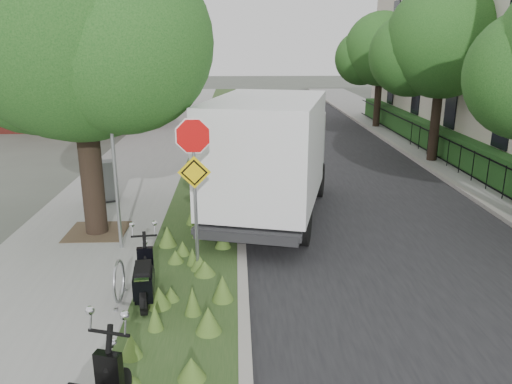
% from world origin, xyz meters
% --- Properties ---
extents(ground, '(120.00, 120.00, 0.00)m').
position_xyz_m(ground, '(0.00, 0.00, 0.00)').
color(ground, '#4C5147').
rests_on(ground, ground).
extents(sidewalk_near, '(3.50, 60.00, 0.12)m').
position_xyz_m(sidewalk_near, '(-4.25, 10.00, 0.06)').
color(sidewalk_near, gray).
rests_on(sidewalk_near, ground).
extents(verge, '(2.00, 60.00, 0.12)m').
position_xyz_m(verge, '(-1.50, 10.00, 0.06)').
color(verge, '#27431C').
rests_on(verge, ground).
extents(kerb_near, '(0.20, 60.00, 0.13)m').
position_xyz_m(kerb_near, '(-0.50, 10.00, 0.07)').
color(kerb_near, '#9E9991').
rests_on(kerb_near, ground).
extents(road, '(7.00, 60.00, 0.01)m').
position_xyz_m(road, '(3.00, 10.00, 0.01)').
color(road, black).
rests_on(road, ground).
extents(kerb_far, '(0.20, 60.00, 0.13)m').
position_xyz_m(kerb_far, '(6.50, 10.00, 0.07)').
color(kerb_far, '#9E9991').
rests_on(kerb_far, ground).
extents(footpath_far, '(3.20, 60.00, 0.12)m').
position_xyz_m(footpath_far, '(8.20, 10.00, 0.06)').
color(footpath_far, gray).
rests_on(footpath_far, ground).
extents(street_tree_main, '(6.21, 5.54, 7.66)m').
position_xyz_m(street_tree_main, '(-4.08, 2.86, 4.80)').
color(street_tree_main, black).
rests_on(street_tree_main, ground).
extents(bare_post, '(0.08, 0.08, 4.00)m').
position_xyz_m(bare_post, '(-3.20, 1.80, 2.12)').
color(bare_post, '#A5A8AD').
rests_on(bare_post, ground).
extents(bike_hoop, '(0.06, 0.78, 0.77)m').
position_xyz_m(bike_hoop, '(-2.70, -0.60, 0.50)').
color(bike_hoop, '#A5A8AD').
rests_on(bike_hoop, ground).
extents(sign_assembly, '(0.94, 0.08, 3.22)m').
position_xyz_m(sign_assembly, '(-1.40, 0.58, 2.33)').
color(sign_assembly, '#A5A8AD').
rests_on(sign_assembly, ground).
extents(fence_far, '(0.04, 24.00, 1.00)m').
position_xyz_m(fence_far, '(7.20, 10.00, 0.67)').
color(fence_far, black).
rests_on(fence_far, ground).
extents(hedge_far, '(1.00, 24.00, 1.10)m').
position_xyz_m(hedge_far, '(7.90, 10.00, 0.67)').
color(hedge_far, '#1E4217').
rests_on(hedge_far, footpath_far).
extents(brick_building, '(9.40, 10.40, 8.30)m').
position_xyz_m(brick_building, '(-9.50, 22.00, 4.21)').
color(brick_building, maroon).
rests_on(brick_building, ground).
extents(far_tree_b, '(4.83, 4.31, 6.56)m').
position_xyz_m(far_tree_b, '(6.94, 10.05, 4.37)').
color(far_tree_b, black).
rests_on(far_tree_b, ground).
extents(far_tree_c, '(4.37, 3.89, 5.93)m').
position_xyz_m(far_tree_c, '(6.94, 18.04, 3.95)').
color(far_tree_c, black).
rests_on(far_tree_c, ground).
extents(scooter_far, '(0.46, 1.62, 0.77)m').
position_xyz_m(scooter_far, '(-2.24, -0.69, 0.49)').
color(scooter_far, black).
rests_on(scooter_far, ground).
extents(box_truck, '(3.80, 6.52, 2.78)m').
position_xyz_m(box_truck, '(0.29, 3.97, 1.81)').
color(box_truck, '#262628').
rests_on(box_truck, ground).
extents(utility_cabinet, '(1.01, 0.83, 1.16)m').
position_xyz_m(utility_cabinet, '(-4.49, 5.29, 0.67)').
color(utility_cabinet, '#262628').
rests_on(utility_cabinet, ground).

